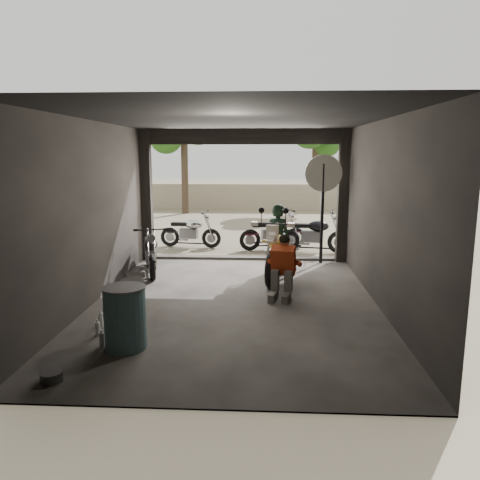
# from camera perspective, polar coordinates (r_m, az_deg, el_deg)

# --- Properties ---
(ground) EXTENTS (80.00, 80.00, 0.00)m
(ground) POSITION_cam_1_polar(r_m,az_deg,el_deg) (8.38, -0.63, -7.81)
(ground) COLOR #7A6D56
(ground) RESTS_ON ground
(garage) EXTENTS (7.00, 7.13, 3.20)m
(garage) POSITION_cam_1_polar(r_m,az_deg,el_deg) (8.61, -0.42, 1.45)
(garage) COLOR #2D2B28
(garage) RESTS_ON ground
(boundary_wall) EXTENTS (18.00, 0.30, 1.20)m
(boundary_wall) POSITION_cam_1_polar(r_m,az_deg,el_deg) (22.04, 1.73, 5.28)
(boundary_wall) COLOR gray
(boundary_wall) RESTS_ON ground
(tree_left) EXTENTS (2.20, 2.20, 5.60)m
(tree_left) POSITION_cam_1_polar(r_m,az_deg,el_deg) (20.78, -6.89, 14.23)
(tree_left) COLOR #382B1E
(tree_left) RESTS_ON ground
(tree_right) EXTENTS (2.20, 2.20, 5.00)m
(tree_right) POSITION_cam_1_polar(r_m,az_deg,el_deg) (22.07, 9.24, 12.84)
(tree_right) COLOR #382B1E
(tree_right) RESTS_ON ground
(main_bike) EXTENTS (1.17, 2.09, 1.31)m
(main_bike) POSITION_cam_1_polar(r_m,az_deg,el_deg) (9.88, 4.58, -1.05)
(main_bike) COLOR beige
(main_bike) RESTS_ON ground
(left_bike) EXTENTS (1.08, 1.72, 1.08)m
(left_bike) POSITION_cam_1_polar(r_m,az_deg,el_deg) (10.51, -10.85, -1.14)
(left_bike) COLOR black
(left_bike) RESTS_ON ground
(outside_bike_a) EXTENTS (1.60, 0.82, 1.04)m
(outside_bike_a) POSITION_cam_1_polar(r_m,az_deg,el_deg) (13.28, -6.08, 1.33)
(outside_bike_a) COLOR black
(outside_bike_a) RESTS_ON ground
(outside_bike_b) EXTENTS (1.78, 1.13, 1.12)m
(outside_bike_b) POSITION_cam_1_polar(r_m,az_deg,el_deg) (12.90, 4.04, 1.27)
(outside_bike_b) COLOR #3E0F1C
(outside_bike_b) RESTS_ON ground
(outside_bike_c) EXTENTS (1.78, 0.96, 1.14)m
(outside_bike_c) POSITION_cam_1_polar(r_m,az_deg,el_deg) (12.65, 8.97, 1.03)
(outside_bike_c) COLOR black
(outside_bike_c) RESTS_ON ground
(rider) EXTENTS (0.68, 0.59, 1.57)m
(rider) POSITION_cam_1_polar(r_m,az_deg,el_deg) (10.21, 4.64, 0.05)
(rider) COLOR black
(rider) RESTS_ON ground
(mechanic) EXTENTS (0.73, 0.89, 1.13)m
(mechanic) POSITION_cam_1_polar(r_m,az_deg,el_deg) (8.56, 5.14, -3.51)
(mechanic) COLOR #AA3916
(mechanic) RESTS_ON ground
(stool) EXTENTS (0.33, 0.33, 0.46)m
(stool) POSITION_cam_1_polar(r_m,az_deg,el_deg) (10.12, 5.05, -2.33)
(stool) COLOR black
(stool) RESTS_ON ground
(helmet) EXTENTS (0.29, 0.30, 0.22)m
(helmet) POSITION_cam_1_polar(r_m,az_deg,el_deg) (10.06, 4.92, -1.35)
(helmet) COLOR silver
(helmet) RESTS_ON stool
(oil_drum) EXTENTS (0.59, 0.59, 0.87)m
(oil_drum) POSITION_cam_1_polar(r_m,az_deg,el_deg) (6.59, -13.83, -9.30)
(oil_drum) COLOR #3E6469
(oil_drum) RESTS_ON ground
(sign_post) EXTENTS (0.87, 0.08, 2.61)m
(sign_post) POSITION_cam_1_polar(r_m,az_deg,el_deg) (11.22, 10.08, 6.02)
(sign_post) COLOR black
(sign_post) RESTS_ON ground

